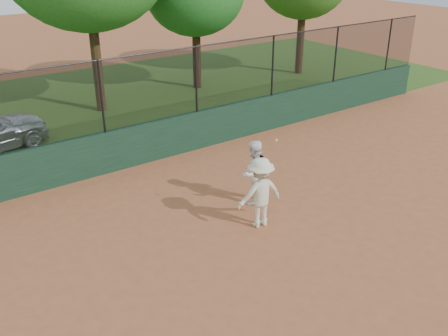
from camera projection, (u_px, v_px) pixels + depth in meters
ground at (255, 269)px, 10.05m from camera, size 80.00×80.00×0.00m
back_wall at (124, 148)px, 14.22m from camera, size 26.00×0.20×1.20m
grass_strip at (56, 113)px, 18.89m from camera, size 36.00×12.00×0.01m
player_second at (253, 172)px, 12.25m from camera, size 0.93×0.81×1.64m
player_main at (260, 193)px, 11.24m from camera, size 1.16×0.77×2.14m
fence_assembly at (118, 93)px, 13.51m from camera, size 26.00×0.06×2.00m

